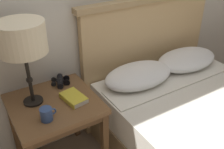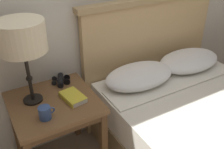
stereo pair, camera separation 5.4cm
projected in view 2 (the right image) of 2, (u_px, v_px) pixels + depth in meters
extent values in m
cube|color=brown|center=(53.00, 102.00, 1.80)|extent=(0.58, 0.58, 0.04)
cube|color=brown|center=(54.00, 107.00, 1.82)|extent=(0.55, 0.55, 0.05)
cube|color=brown|center=(104.00, 145.00, 1.88)|extent=(0.04, 0.04, 0.59)
cube|color=brown|center=(15.00, 127.00, 2.04)|extent=(0.04, 0.04, 0.59)
cube|color=brown|center=(76.00, 107.00, 2.26)|extent=(0.04, 0.04, 0.59)
cube|color=silver|center=(224.00, 133.00, 1.81)|extent=(1.21, 1.72, 0.25)
cube|color=white|center=(173.00, 81.00, 2.17)|extent=(1.18, 0.28, 0.01)
cube|color=tan|center=(147.00, 62.00, 2.42)|extent=(1.30, 0.06, 1.11)
ellipsoid|color=white|center=(139.00, 76.00, 2.10)|extent=(0.60, 0.36, 0.15)
ellipsoid|color=white|center=(189.00, 60.00, 2.33)|extent=(0.60, 0.36, 0.15)
cylinder|color=black|center=(33.00, 99.00, 1.79)|extent=(0.13, 0.13, 0.01)
cylinder|color=black|center=(29.00, 76.00, 1.69)|extent=(0.02, 0.02, 0.36)
sphere|color=black|center=(29.00, 78.00, 1.70)|extent=(0.04, 0.04, 0.04)
cylinder|color=beige|center=(21.00, 36.00, 1.55)|extent=(0.29, 0.29, 0.19)
cube|color=silver|center=(73.00, 97.00, 1.80)|extent=(0.14, 0.20, 0.03)
cube|color=gold|center=(73.00, 95.00, 1.79)|extent=(0.15, 0.20, 0.00)
cube|color=gold|center=(66.00, 100.00, 1.77)|extent=(0.03, 0.19, 0.04)
cylinder|color=black|center=(61.00, 82.00, 1.95)|extent=(0.07, 0.10, 0.04)
cylinder|color=black|center=(67.00, 82.00, 1.95)|extent=(0.05, 0.03, 0.05)
cylinder|color=black|center=(54.00, 83.00, 1.94)|extent=(0.04, 0.02, 0.04)
cylinder|color=black|center=(61.00, 78.00, 2.00)|extent=(0.07, 0.10, 0.04)
cylinder|color=black|center=(67.00, 78.00, 2.01)|extent=(0.05, 0.03, 0.05)
cylinder|color=black|center=(54.00, 79.00, 2.00)|extent=(0.04, 0.02, 0.04)
cube|color=black|center=(60.00, 79.00, 1.97)|extent=(0.07, 0.05, 0.01)
cylinder|color=black|center=(60.00, 79.00, 1.97)|extent=(0.02, 0.02, 0.02)
cylinder|color=#334C84|center=(45.00, 113.00, 1.61)|extent=(0.08, 0.08, 0.08)
torus|color=#334C84|center=(51.00, 110.00, 1.62)|extent=(0.05, 0.01, 0.05)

